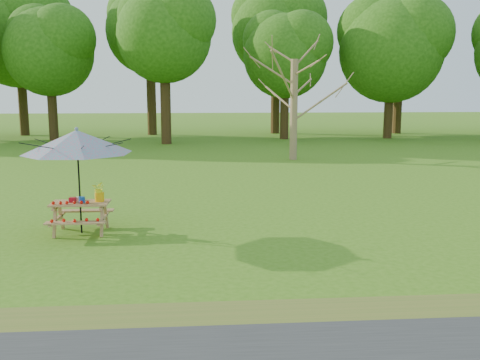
{
  "coord_description": "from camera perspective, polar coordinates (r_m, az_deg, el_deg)",
  "views": [
    {
      "loc": [
        -1.08,
        -9.5,
        3.03
      ],
      "look_at": [
        -0.21,
        1.77,
        1.1
      ],
      "focal_mm": 40.0,
      "sensor_mm": 36.0,
      "label": 1
    }
  ],
  "objects": [
    {
      "name": "patio_umbrella",
      "position": [
        11.6,
        -16.99,
        3.92
      ],
      "size": [
        2.87,
        2.87,
        2.26
      ],
      "color": "black",
      "rests_on": "ground"
    },
    {
      "name": "treeline",
      "position": [
        31.91,
        -2.55,
        18.63
      ],
      "size": [
        60.0,
        12.0,
        16.0
      ],
      "primitive_type": null,
      "color": "#20510E",
      "rests_on": "ground"
    },
    {
      "name": "ground",
      "position": [
        10.03,
        2.0,
        -7.9
      ],
      "size": [
        120.0,
        120.0,
        0.0
      ],
      "primitive_type": "plane",
      "color": "#3F7416",
      "rests_on": "ground"
    },
    {
      "name": "picnic_table",
      "position": [
        11.86,
        -16.6,
        -3.9
      ],
      "size": [
        1.2,
        1.32,
        0.67
      ],
      "color": "#AC724D",
      "rests_on": "ground"
    },
    {
      "name": "produce_bins",
      "position": [
        11.81,
        -16.89,
        -2.0
      ],
      "size": [
        0.35,
        0.42,
        0.13
      ],
      "color": "#B50E1F",
      "rests_on": "picnic_table"
    },
    {
      "name": "tomatoes_row",
      "position": [
        11.65,
        -17.59,
        -2.29
      ],
      "size": [
        0.77,
        0.13,
        0.07
      ],
      "primitive_type": null,
      "color": "red",
      "rests_on": "picnic_table"
    },
    {
      "name": "flower_bucket",
      "position": [
        11.71,
        -14.78,
        -1.13
      ],
      "size": [
        0.3,
        0.27,
        0.43
      ],
      "color": "#FFB30D",
      "rests_on": "picnic_table"
    },
    {
      "name": "bare_tree",
      "position": [
        23.4,
        5.93,
        16.99
      ],
      "size": [
        6.82,
        6.82,
        9.93
      ],
      "color": "#866749",
      "rests_on": "ground"
    },
    {
      "name": "drygrass_strip",
      "position": [
        7.43,
        4.48,
        -14.37
      ],
      "size": [
        120.0,
        1.2,
        0.01
      ],
      "primitive_type": "cube",
      "color": "olive",
      "rests_on": "ground"
    }
  ]
}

